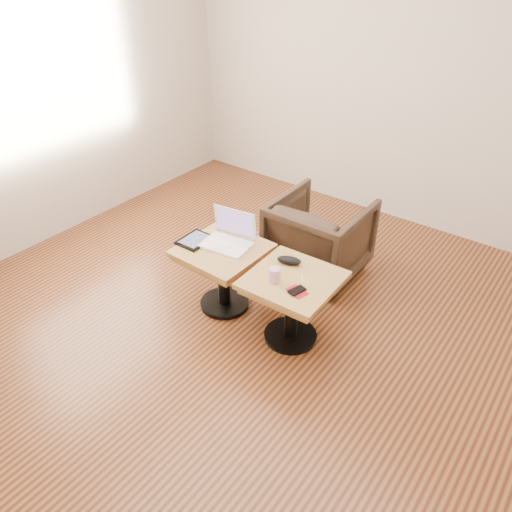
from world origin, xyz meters
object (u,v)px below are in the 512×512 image
Objects in this scene: laptop at (229,237)px; armchair at (320,237)px; side_table_left at (223,263)px; side_table_right at (292,294)px; striped_cup at (275,275)px.

laptop is 0.52× the size of armchair.
laptop is at bearing 65.94° from armchair.
side_table_left and side_table_right have the same top height.
armchair is (-0.27, 0.80, -0.06)m from side_table_right.
side_table_right is at bearing -15.17° from laptop.
laptop reaches higher than side_table_left.
laptop reaches higher than armchair.
side_table_left is 5.95× the size of striped_cup.
laptop is 0.54m from striped_cup.
armchair is (0.31, 0.80, -0.06)m from side_table_left.
armchair is (0.31, 0.73, -0.23)m from laptop.
laptop reaches higher than side_table_right.
striped_cup reaches higher than side_table_right.
striped_cup is 0.14× the size of armchair.
side_table_left is 0.98× the size of side_table_right.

